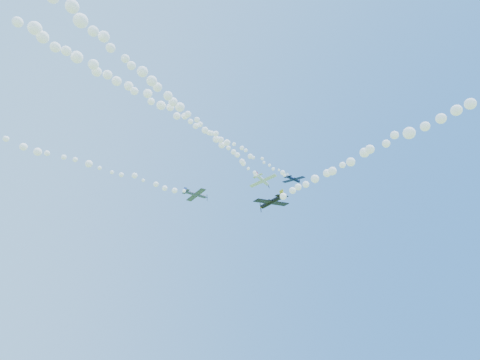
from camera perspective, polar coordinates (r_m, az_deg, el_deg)
plane_white at (r=106.88m, az=3.28°, el=-0.04°), size 7.31×7.60×2.27m
smoke_trail_white at (r=76.64m, az=-10.39°, el=11.91°), size 72.35×32.81×3.11m
plane_navy at (r=107.00m, az=7.62°, el=0.11°), size 6.26×6.63×1.76m
smoke_trail_navy at (r=82.99m, az=-7.07°, el=8.36°), size 68.33×13.82×2.51m
plane_grey at (r=90.32m, az=-6.29°, el=-2.05°), size 6.28×6.53×1.82m
plane_black at (r=78.38m, az=4.51°, el=-3.10°), size 7.86×7.49×2.34m
smoke_trail_black at (r=58.07m, az=28.18°, el=8.93°), size 7.33×69.33×3.03m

